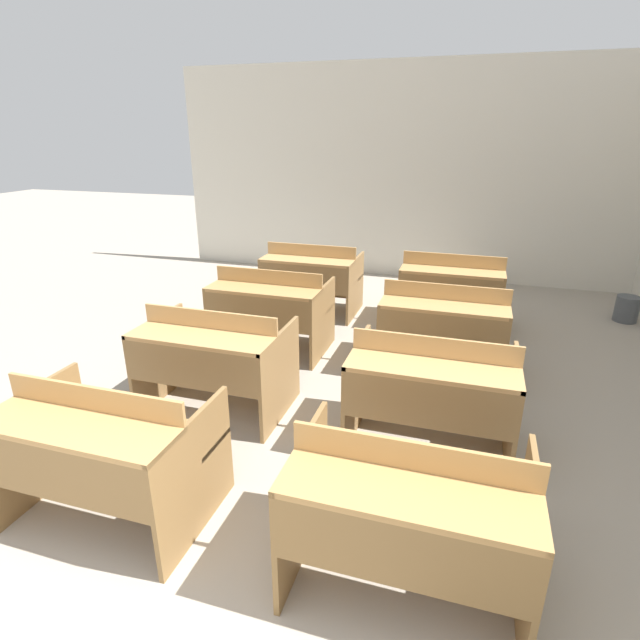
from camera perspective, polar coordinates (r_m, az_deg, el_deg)
wall_back at (r=7.56m, az=8.82°, el=16.17°), size 6.66×0.06×2.99m
bench_front_left at (r=3.06m, az=-23.31°, el=-13.21°), size 1.08×0.76×0.84m
bench_front_right at (r=2.47m, az=10.08°, el=-20.65°), size 1.08×0.76×0.84m
bench_second_left at (r=3.92m, az=-12.00°, el=-4.16°), size 1.08×0.76×0.84m
bench_second_right at (r=3.47m, az=12.63°, el=-7.68°), size 1.08×0.76×0.84m
bench_third_left at (r=4.92m, az=-5.67°, el=1.45°), size 1.08×0.76×0.84m
bench_third_right at (r=4.59m, az=13.90°, el=-0.57°), size 1.08×0.76×0.84m
bench_back_left at (r=5.97m, az=-0.96°, el=5.04°), size 1.08×0.76×0.84m
bench_back_right at (r=5.70m, az=14.76°, el=3.57°), size 1.08×0.76×0.84m
wastepaper_bin at (r=6.77m, az=31.65°, el=1.09°), size 0.25×0.25×0.30m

